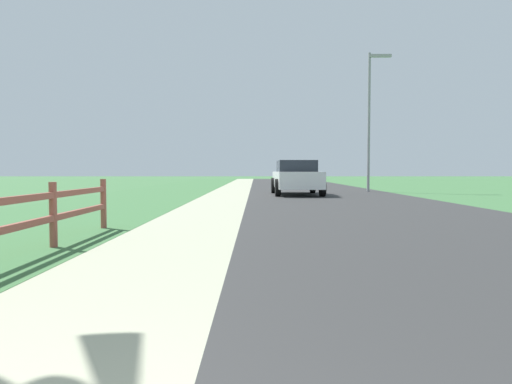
{
  "coord_description": "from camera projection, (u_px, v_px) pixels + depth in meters",
  "views": [
    {
      "loc": [
        0.32,
        -0.17,
        1.12
      ],
      "look_at": [
        0.33,
        11.02,
        0.61
      ],
      "focal_mm": 33.48,
      "sensor_mm": 36.0,
      "label": 1
    }
  ],
  "objects": [
    {
      "name": "grass_verge",
      "position": [
        171.0,
        190.0,
        27.19
      ],
      "size": [
        5.0,
        66.0,
        0.0
      ],
      "primitive_type": "cube",
      "color": "#3C6C3C",
      "rests_on": "ground"
    },
    {
      "name": "ground_plane",
      "position": [
        250.0,
        191.0,
        25.19
      ],
      "size": [
        120.0,
        120.0,
        0.0
      ],
      "primitive_type": "plane",
      "color": "#3C6C3C"
    },
    {
      "name": "curb_concrete",
      "position": [
        198.0,
        190.0,
        27.19
      ],
      "size": [
        6.0,
        66.0,
        0.01
      ],
      "primitive_type": "cube",
      "color": "#A4A689",
      "rests_on": "ground"
    },
    {
      "name": "street_lamp",
      "position": [
        371.0,
        111.0,
        24.34
      ],
      "size": [
        1.17,
        0.2,
        7.07
      ],
      "color": "gray",
      "rests_on": "ground"
    },
    {
      "name": "road_asphalt",
      "position": [
        311.0,
        190.0,
        27.19
      ],
      "size": [
        7.0,
        66.0,
        0.01
      ],
      "primitive_type": "cube",
      "color": "#2F2F2F",
      "rests_on": "ground"
    },
    {
      "name": "parked_suv_white",
      "position": [
        296.0,
        177.0,
        21.7
      ],
      "size": [
        2.21,
        4.83,
        1.56
      ],
      "color": "white",
      "rests_on": "ground"
    }
  ]
}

